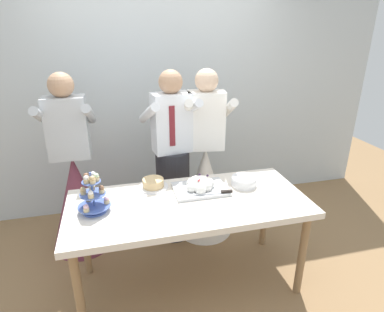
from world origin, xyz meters
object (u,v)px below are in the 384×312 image
(cupcake_stand, at_px, (93,195))
(plate_stack, at_px, (244,181))
(person_groom, at_px, (173,168))
(dessert_table, at_px, (189,209))
(round_cake, at_px, (153,184))
(person_bride, at_px, (205,180))
(person_guest, at_px, (77,191))
(main_cake_tray, at_px, (200,186))

(cupcake_stand, relative_size, plate_stack, 1.46)
(person_groom, bearing_deg, plate_stack, -48.39)
(dessert_table, distance_m, round_cake, 0.38)
(cupcake_stand, distance_m, person_bride, 1.26)
(person_groom, bearing_deg, cupcake_stand, -135.98)
(dessert_table, bearing_deg, person_guest, 139.60)
(dessert_table, bearing_deg, person_bride, 64.33)
(plate_stack, relative_size, round_cake, 0.87)
(cupcake_stand, distance_m, round_cake, 0.53)
(plate_stack, height_order, round_cake, same)
(main_cake_tray, distance_m, person_bride, 0.64)
(person_bride, relative_size, person_guest, 1.00)
(main_cake_tray, bearing_deg, dessert_table, -132.89)
(cupcake_stand, bearing_deg, main_cake_tray, 8.12)
(main_cake_tray, xyz_separation_m, plate_stack, (0.37, -0.00, -0.00))
(cupcake_stand, xyz_separation_m, person_guest, (-0.20, 0.73, -0.32))
(cupcake_stand, distance_m, person_groom, 0.97)
(dessert_table, xyz_separation_m, person_groom, (0.01, 0.69, 0.05))
(person_guest, bearing_deg, cupcake_stand, -74.50)
(cupcake_stand, xyz_separation_m, person_groom, (0.69, 0.67, -0.16))
(cupcake_stand, relative_size, person_groom, 0.18)
(person_groom, bearing_deg, round_cake, -120.20)
(cupcake_stand, height_order, main_cake_tray, cupcake_stand)
(cupcake_stand, height_order, plate_stack, cupcake_stand)
(cupcake_stand, distance_m, person_guest, 0.83)
(cupcake_stand, xyz_separation_m, person_bride, (1.01, 0.67, -0.32))
(cupcake_stand, bearing_deg, person_guest, 105.50)
(plate_stack, relative_size, person_guest, 0.13)
(person_groom, relative_size, person_bride, 1.00)
(cupcake_stand, height_order, person_groom, person_groom)
(main_cake_tray, distance_m, plate_stack, 0.37)
(main_cake_tray, bearing_deg, cupcake_stand, -171.88)
(round_cake, distance_m, person_guest, 0.84)
(dessert_table, bearing_deg, cupcake_stand, 178.23)
(cupcake_stand, relative_size, main_cake_tray, 0.70)
(person_guest, bearing_deg, main_cake_tray, -31.37)
(main_cake_tray, bearing_deg, person_guest, 148.63)
(dessert_table, distance_m, cupcake_stand, 0.71)
(main_cake_tray, distance_m, person_groom, 0.57)
(dessert_table, relative_size, person_guest, 1.08)
(person_bride, bearing_deg, main_cake_tray, -110.31)
(dessert_table, distance_m, main_cake_tray, 0.22)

